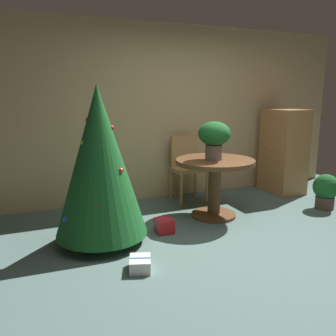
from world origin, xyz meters
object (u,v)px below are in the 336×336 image
(round_dining_table, at_px, (215,175))
(flower_vase, at_px, (214,136))
(wooden_cabinet, at_px, (283,151))
(holiday_tree, at_px, (100,162))
(gift_box_red, at_px, (164,226))
(gift_box_cream, at_px, (140,264))
(wooden_chair_far, at_px, (187,164))
(potted_plant, at_px, (326,190))

(round_dining_table, relative_size, flower_vase, 2.09)
(wooden_cabinet, bearing_deg, holiday_tree, -164.71)
(round_dining_table, bearing_deg, gift_box_red, -161.89)
(gift_box_cream, xyz_separation_m, wooden_cabinet, (2.99, 1.63, 0.62))
(wooden_chair_far, bearing_deg, round_dining_table, -90.00)
(wooden_chair_far, xyz_separation_m, gift_box_red, (-0.81, -1.11, -0.47))
(gift_box_red, relative_size, wooden_cabinet, 0.16)
(flower_vase, relative_size, holiday_tree, 0.29)
(holiday_tree, bearing_deg, wooden_chair_far, 35.27)
(holiday_tree, bearing_deg, round_dining_table, 9.11)
(flower_vase, height_order, potted_plant, flower_vase)
(flower_vase, xyz_separation_m, gift_box_red, (-0.78, -0.25, -0.98))
(flower_vase, bearing_deg, gift_box_cream, -142.96)
(round_dining_table, distance_m, holiday_tree, 1.59)
(wooden_chair_far, distance_m, wooden_cabinet, 1.65)
(wooden_cabinet, bearing_deg, gift_box_red, -160.10)
(flower_vase, relative_size, potted_plant, 0.98)
(gift_box_cream, xyz_separation_m, gift_box_red, (0.54, 0.75, 0.02))
(round_dining_table, distance_m, potted_plant, 1.66)
(round_dining_table, xyz_separation_m, gift_box_cream, (-1.36, -1.01, -0.50))
(wooden_chair_far, relative_size, gift_box_cream, 3.41)
(flower_vase, xyz_separation_m, potted_plant, (1.63, -0.32, -0.79))
(round_dining_table, xyz_separation_m, wooden_cabinet, (1.63, 0.62, 0.12))
(flower_vase, distance_m, wooden_chair_far, 1.00)
(gift_box_cream, relative_size, potted_plant, 0.58)
(round_dining_table, relative_size, potted_plant, 2.05)
(flower_vase, relative_size, gift_box_cream, 1.70)
(gift_box_cream, bearing_deg, holiday_tree, 103.20)
(round_dining_table, distance_m, gift_box_red, 0.98)
(flower_vase, distance_m, wooden_cabinet, 1.82)
(gift_box_cream, bearing_deg, potted_plant, 13.02)
(wooden_chair_far, xyz_separation_m, holiday_tree, (-1.54, -1.09, 0.34))
(round_dining_table, distance_m, wooden_chair_far, 0.84)
(round_dining_table, bearing_deg, flower_vase, -155.97)
(wooden_chair_far, height_order, gift_box_red, wooden_chair_far)
(wooden_chair_far, bearing_deg, holiday_tree, -144.73)
(flower_vase, xyz_separation_m, wooden_chair_far, (0.03, 0.85, -0.52))
(potted_plant, bearing_deg, round_dining_table, 168.28)
(flower_vase, bearing_deg, round_dining_table, 24.03)
(holiday_tree, height_order, wooden_cabinet, holiday_tree)
(round_dining_table, xyz_separation_m, holiday_tree, (-1.54, -0.25, 0.34))
(round_dining_table, bearing_deg, wooden_chair_far, 90.00)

